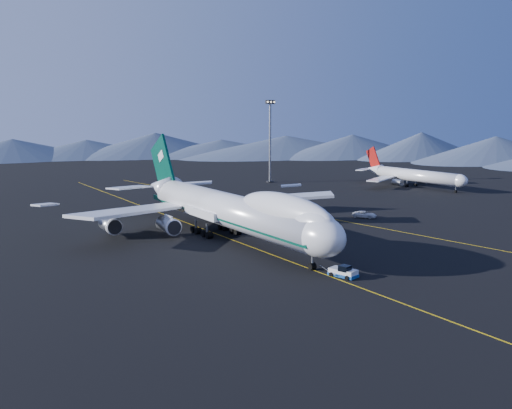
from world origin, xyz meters
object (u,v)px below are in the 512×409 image
boeing_747 (229,209)px  second_jet (413,175)px  pushback_tug (343,273)px  floodlight_mast (270,141)px  service_van (365,214)px

boeing_747 → second_jet: boeing_747 is taller
boeing_747 → pushback_tug: 32.51m
boeing_747 → second_jet: 99.94m
boeing_747 → floodlight_mast: floodlight_mast is taller
pushback_tug → floodlight_mast: floodlight_mast is taller
boeing_747 → service_van: bearing=5.0°
boeing_747 → floodlight_mast: (58.44, 74.91, 8.86)m
pushback_tug → floodlight_mast: size_ratio=0.16×
service_van → floodlight_mast: 75.69m
service_van → floodlight_mast: floodlight_mast is taller
pushback_tug → service_van: (36.58, 35.39, 0.19)m
pushback_tug → second_jet: second_jet is taller
second_jet → floodlight_mast: (-33.56, 35.93, 10.85)m
pushback_tug → service_van: 50.90m
floodlight_mast → service_van: bearing=-105.9°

